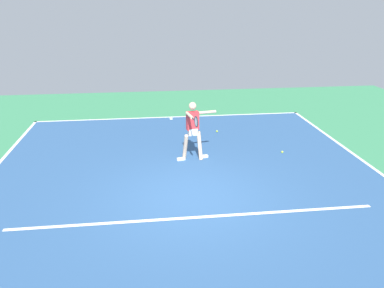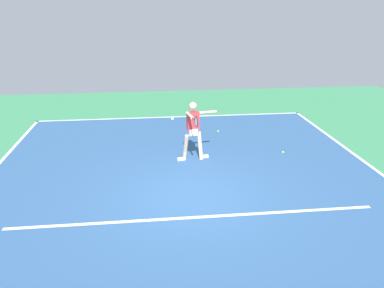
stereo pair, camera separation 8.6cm
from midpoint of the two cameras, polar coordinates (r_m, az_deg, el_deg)
The scene contains 8 objects.
ground_plane at distance 9.12m, azimuth 0.10°, elevation -7.90°, with size 23.19×23.19×0.00m, color #388456.
court_surface at distance 9.12m, azimuth 0.10°, elevation -7.89°, with size 10.53×13.63×0.00m, color #2D5484.
court_line_baseline_near at distance 15.39m, azimuth -2.84°, elevation 4.05°, with size 10.53×0.10×0.01m, color white.
court_line_service at distance 8.32m, azimuth 0.86°, elevation -10.86°, with size 7.90×0.10×0.01m, color white.
court_line_centre_mark at distance 15.20m, azimuth -2.79°, elevation 3.84°, with size 0.10×0.30×0.01m, color white.
tennis_player at distance 10.88m, azimuth 0.45°, elevation 2.47°, with size 1.17×1.27×1.72m.
tennis_ball_by_baseline at distance 13.57m, azimuth 4.07°, elevation 1.89°, with size 0.07×0.07×0.07m, color #CCE033.
tennis_ball_by_sideline at distance 11.98m, azimuth 13.59°, elevation -1.20°, with size 0.07×0.07×0.07m, color #C6E53D.
Camera 2 is at (0.90, 7.98, 4.32)m, focal length 35.82 mm.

